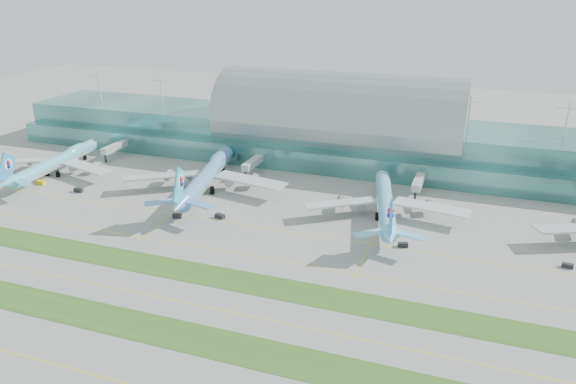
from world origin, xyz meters
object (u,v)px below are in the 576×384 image
at_px(terminal, 339,131).
at_px(airliner_c, 385,201).
at_px(airliner_a, 57,161).
at_px(airliner_b, 207,174).

bearing_deg(terminal, airliner_c, -60.85).
bearing_deg(terminal, airliner_a, -150.74).
distance_m(airliner_b, airliner_c, 76.56).
bearing_deg(airliner_a, terminal, 23.87).
bearing_deg(terminal, airliner_b, -124.26).
distance_m(terminal, airliner_b, 73.61).
height_order(terminal, airliner_b, terminal).
relative_size(airliner_a, airliner_c, 1.00).
relative_size(terminal, airliner_c, 4.85).
height_order(airliner_a, airliner_b, airliner_b).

